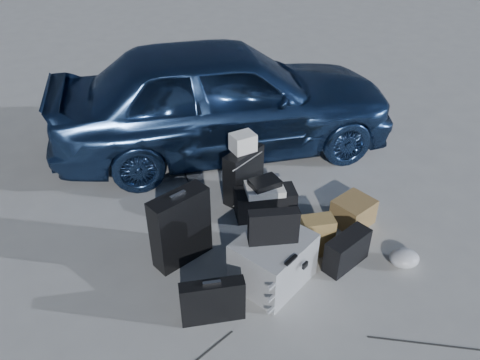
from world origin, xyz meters
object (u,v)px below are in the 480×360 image
object	(u,v)px
briefcase	(213,301)
suitcase_left	(181,228)
car	(224,97)
cardboard_box	(353,212)
pelican_case	(273,260)
suitcase_right	(244,174)
duffel_bag	(265,203)

from	to	relation	value
briefcase	suitcase_left	size ratio (longest dim) A/B	0.72
car	cardboard_box	world-z (taller)	car
pelican_case	suitcase_right	world-z (taller)	suitcase_right
suitcase_left	briefcase	bearing A→B (deg)	-108.71
car	duffel_bag	xyz separation A→B (m)	(-0.23, -1.45, -0.54)
car	pelican_case	xyz separation A→B (m)	(-0.61, -2.27, -0.47)
car	duffel_bag	size ratio (longest dim) A/B	6.70
car	pelican_case	bearing A→B (deg)	178.35
car	cardboard_box	bearing A→B (deg)	-152.33
cardboard_box	duffel_bag	bearing A→B (deg)	144.99
suitcase_left	suitcase_right	bearing A→B (deg)	16.58
suitcase_right	pelican_case	bearing A→B (deg)	-130.07
pelican_case	cardboard_box	distance (m)	1.15
cardboard_box	briefcase	bearing A→B (deg)	-164.93
briefcase	cardboard_box	xyz separation A→B (m)	(1.74, 0.47, -0.06)
car	briefcase	size ratio (longest dim) A/B	8.08
pelican_case	duffel_bag	world-z (taller)	pelican_case
duffel_bag	suitcase_left	bearing A→B (deg)	-150.99
suitcase_right	suitcase_left	bearing A→B (deg)	-172.14
car	briefcase	distance (m)	2.77
duffel_bag	cardboard_box	xyz separation A→B (m)	(0.72, -0.50, -0.02)
pelican_case	duffel_bag	xyz separation A→B (m)	(0.39, 0.82, -0.07)
pelican_case	suitcase_right	distance (m)	1.25
pelican_case	suitcase_right	bearing A→B (deg)	51.49
duffel_bag	suitcase_right	bearing A→B (deg)	115.12
car	cardboard_box	distance (m)	2.09
suitcase_right	cardboard_box	size ratio (longest dim) A/B	1.60
car	suitcase_left	world-z (taller)	car
briefcase	suitcase_left	bearing A→B (deg)	103.48
duffel_bag	car	bearing A→B (deg)	98.33
duffel_bag	cardboard_box	bearing A→B (deg)	-17.83
suitcase_right	briefcase	bearing A→B (deg)	-149.97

